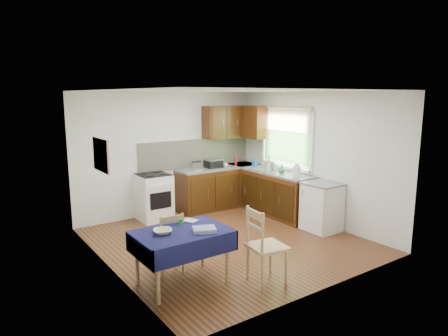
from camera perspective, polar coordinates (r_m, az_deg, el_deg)
floor at (r=6.87m, az=0.49°, el=-10.33°), size 4.20×4.20×0.00m
ceiling at (r=6.43m, az=0.53°, el=11.00°), size 4.00×4.20×0.02m
wall_back at (r=8.32m, az=-7.90°, el=2.12°), size 4.00×0.02×2.50m
wall_front at (r=5.01m, az=14.57°, el=-3.58°), size 4.00×0.02×2.50m
wall_left at (r=5.64m, az=-16.30°, el=-2.12°), size 0.02×4.20×2.50m
wall_right at (r=7.85m, az=12.50°, el=1.48°), size 0.02×4.20×2.50m
base_cabinets at (r=8.49m, az=3.07°, el=-3.27°), size 1.90×2.30×0.86m
worktop_back at (r=8.65m, az=-0.72°, el=0.05°), size 1.90×0.60×0.04m
worktop_right at (r=8.16m, az=7.62°, el=-0.67°), size 0.60×1.70×0.04m
worktop_corner at (r=9.02m, az=2.70°, el=0.47°), size 0.60×0.60×0.04m
splashback at (r=8.62m, az=-3.99°, el=2.15°), size 2.70×0.02×0.60m
upper_cabinets at (r=8.80m, az=1.84°, el=6.59°), size 1.20×0.85×0.70m
stove at (r=7.99m, az=-9.97°, el=-4.06°), size 0.60×0.61×0.92m
window at (r=8.27m, az=8.91°, el=4.84°), size 0.04×1.48×1.26m
fridge at (r=7.44m, az=13.80°, el=-5.43°), size 0.58×0.60×0.89m
corkboard at (r=5.87m, az=-17.14°, el=1.78°), size 0.04×0.62×0.47m
dining_table at (r=5.22m, az=-6.01°, el=-10.01°), size 1.19×0.81×0.72m
chair_far at (r=5.66m, az=-7.82°, el=-10.21°), size 0.41×0.41×0.85m
chair_near at (r=5.28m, az=5.72°, el=-10.66°), size 0.51×0.51×1.02m
toaster at (r=8.28m, az=-3.98°, el=0.30°), size 0.25×0.15×0.19m
sandwich_press at (r=8.54m, az=-1.53°, el=0.69°), size 0.33×0.29×0.19m
sauce_bottle at (r=8.70m, az=1.70°, el=0.96°), size 0.05×0.05×0.22m
yellow_packet at (r=8.72m, az=-1.85°, el=0.83°), size 0.14×0.11×0.17m
dish_rack at (r=8.30m, az=6.44°, el=-0.15°), size 0.43×0.33×0.20m
kettle at (r=7.68m, az=10.33°, el=-0.40°), size 0.16×0.16×0.26m
cup at (r=8.59m, az=0.17°, el=0.43°), size 0.14×0.14×0.09m
soap_bottle_a at (r=8.16m, az=6.42°, el=0.57°), size 0.16×0.16×0.30m
soap_bottle_b at (r=8.64m, az=4.39°, el=0.79°), size 0.10×0.10×0.19m
soap_bottle_c at (r=7.99m, az=8.25°, el=-0.13°), size 0.15×0.15×0.18m
plate_bowl at (r=5.11m, az=-8.75°, el=-8.94°), size 0.30×0.30×0.06m
book at (r=5.50m, az=-5.36°, el=-7.70°), size 0.22×0.25×0.02m
spice_jar at (r=5.37m, az=-6.21°, el=-7.71°), size 0.05×0.05×0.09m
tea_towel at (r=5.14m, az=-2.83°, el=-8.77°), size 0.35×0.32×0.05m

